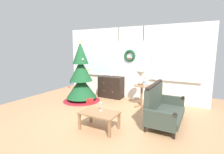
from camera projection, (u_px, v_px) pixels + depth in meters
The scene contains 11 objects.
ground_plane at pixel (101, 117), 4.40m from camera, with size 6.76×6.76×0.00m, color #AD7F56.
back_wall_with_door at pixel (131, 63), 6.01m from camera, with size 5.20×0.19×2.55m.
christmas_tree at pixel (81, 79), 5.73m from camera, with size 1.27×1.27×2.07m.
dresser_cabinet at pixel (111, 87), 6.19m from camera, with size 0.90×0.45×0.78m.
settee_sofa at pixel (162, 108), 4.04m from camera, with size 0.75×1.45×0.96m.
side_table at pixel (142, 91), 5.22m from camera, with size 0.50×0.48×0.67m.
table_lamp at pixel (141, 76), 5.20m from camera, with size 0.28×0.28×0.44m.
flower_vase at pixel (145, 82), 5.07m from camera, with size 0.11×0.10×0.35m.
coffee_table at pixel (99, 115), 3.70m from camera, with size 0.84×0.53×0.39m.
wine_glass at pixel (101, 105), 3.76m from camera, with size 0.08×0.08×0.20m.
gift_box at pixel (90, 101), 5.45m from camera, with size 0.18×0.16×0.18m, color red.
Camera 1 is at (2.20, -3.55, 1.76)m, focal length 26.81 mm.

